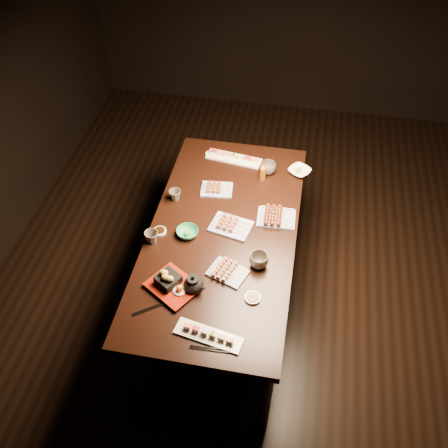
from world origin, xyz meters
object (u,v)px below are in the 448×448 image
Objects in this scene: edamame_bowl_green at (187,232)px; tempura_tray at (173,283)px; sushi_platter_near at (208,334)px; teacup_mid_right at (259,261)px; yakitori_plate_center at (231,224)px; teacup_far_left at (175,195)px; sushi_platter_far at (234,157)px; edamame_bowl_cream at (299,171)px; condiment_bottle at (263,172)px; teacup_near_left at (152,237)px; teapot at (193,283)px; teacup_far_right at (268,168)px; dining_table at (223,270)px; yakitori_plate_right at (228,271)px; yakitori_plate_left at (217,187)px.

edamame_bowl_green is 0.50× the size of tempura_tray.
teacup_mid_right reaches higher than sushi_platter_near.
yakitori_plate_center is 1.84× the size of edamame_bowl_green.
sushi_platter_far is at bearing 57.24° from teacup_far_left.
edamame_bowl_cream is 0.88m from teacup_mid_right.
condiment_bottle is at bearing 57.33° from edamame_bowl_green.
sushi_platter_far is 0.67m from yakitori_plate_center.
teacup_mid_right reaches higher than edamame_bowl_cream.
yakitori_plate_center is at bearing 127.89° from teacup_mid_right.
sushi_platter_far reaches higher than sushi_platter_near.
teacup_near_left is at bearing -130.15° from condiment_bottle.
teapot is (0.33, -0.30, 0.02)m from teacup_near_left.
teacup_far_right reaches higher than sushi_platter_far.
condiment_bottle is (-0.08, 0.76, 0.02)m from teacup_mid_right.
teacup_far_right is at bearing 82.30° from dining_table.
sushi_platter_far is (-0.05, 0.71, 0.40)m from dining_table.
edamame_bowl_cream is 1.36× the size of teacup_far_right.
teacup_near_left reaches higher than teacup_far_left.
sushi_platter_far is at bearing 105.11° from sushi_platter_near.
teacup_far_right is (0.61, 0.76, 0.00)m from teacup_near_left.
yakitori_plate_right is 1.62× the size of condiment_bottle.
teacup_mid_right is (0.46, -0.16, 0.02)m from edamame_bowl_green.
condiment_bottle reaches higher than teapot.
yakitori_plate_center is 0.52m from teapot.
edamame_bowl_green is 0.41m from tempura_tray.
dining_table is 0.45m from edamame_bowl_green.
teapot is at bearing -118.86° from yakitori_plate_right.
sushi_platter_near reaches higher than edamame_bowl_cream.
dining_table is 0.63m from teapot.
sushi_platter_far is at bearing 115.62° from tempura_tray.
sushi_platter_far is at bearing 142.40° from condiment_bottle.
condiment_bottle reaches higher than sushi_platter_near.
tempura_tray reaches higher than sushi_platter_near.
edamame_bowl_cream is 1.71× the size of teacup_near_left.
dining_table is at bearing -33.05° from teacup_far_left.
teacup_far_left is (-0.42, 0.96, 0.01)m from sushi_platter_near.
condiment_bottle is (0.09, 0.85, 0.04)m from yakitori_plate_right.
edamame_bowl_cream is at bearing 44.04° from teacup_near_left.
yakitori_plate_left is 0.60m from teacup_near_left.
teacup_far_right is (0.21, 0.61, 0.42)m from dining_table.
teacup_far_left is (-0.36, 0.23, 0.41)m from dining_table.
teacup_near_left is (-0.35, -0.86, 0.01)m from sushi_platter_far.
yakitori_plate_left reaches higher than edamame_bowl_cream.
edamame_bowl_cream is at bearing 23.98° from condiment_bottle.
sushi_platter_far is 3.62× the size of teacup_mid_right.
sushi_platter_far is 5.07× the size of teacup_far_left.
dining_table is at bearing 20.75° from teacup_near_left.
teacup_mid_right is at bearing -39.76° from yakitori_plate_center.
teacup_near_left reaches higher than edamame_bowl_cream.
yakitori_plate_right reaches higher than edamame_bowl_green.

